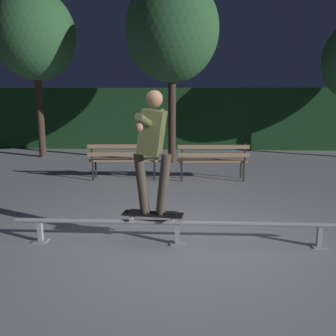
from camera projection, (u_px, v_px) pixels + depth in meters
ground_plane at (177, 243)px, 4.63m from camera, size 90.00×90.00×0.00m
hedge_backdrop at (183, 118)px, 13.40m from camera, size 24.00×1.20×2.23m
grind_rail at (177, 226)px, 4.57m from camera, size 4.27×0.18×0.32m
skateboard at (153, 215)px, 4.56m from camera, size 0.80×0.29×0.09m
skateboarder at (152, 142)px, 4.38m from camera, size 0.63×1.40×1.56m
park_bench_leftmost at (124, 157)px, 8.14m from camera, size 1.62×0.49×0.88m
park_bench_left_center at (213, 158)px, 8.05m from camera, size 1.62×0.49×0.88m
tree_far_left at (35, 36)px, 10.75m from camera, size 2.46×2.46×5.10m
tree_behind_benches at (172, 31)px, 9.73m from camera, size 2.58×2.58×5.12m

